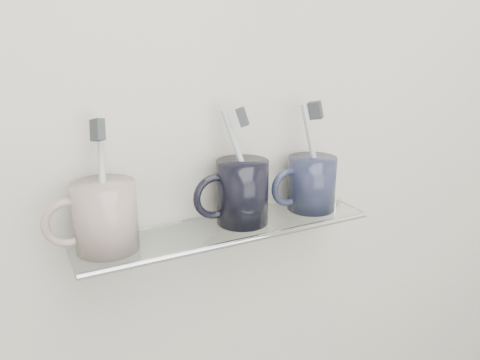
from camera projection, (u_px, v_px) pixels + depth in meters
wall_back at (210, 131)px, 0.79m from camera, size 2.50×0.00×2.50m
shelf_glass at (226, 228)px, 0.78m from camera, size 0.50×0.12×0.01m
shelf_rail at (242, 241)px, 0.74m from camera, size 0.50×0.01×0.01m
bracket_left at (93, 249)px, 0.74m from camera, size 0.02×0.03×0.02m
bracket_right at (313, 205)px, 0.92m from camera, size 0.02×0.03×0.02m
mug_left at (106, 216)px, 0.69m from camera, size 0.10×0.10×0.10m
mug_left_handle at (68, 223)px, 0.66m from camera, size 0.07×0.01×0.07m
toothbrush_left at (103, 185)px, 0.67m from camera, size 0.03×0.07×0.18m
bristles_left at (98, 130)px, 0.65m from camera, size 0.02×0.03×0.04m
mug_center at (242, 192)px, 0.78m from camera, size 0.11×0.11×0.11m
mug_center_handle at (215, 197)px, 0.76m from camera, size 0.08×0.01×0.08m
toothbrush_center at (242, 165)px, 0.77m from camera, size 0.06×0.06×0.18m
bristles_center at (242, 117)px, 0.74m from camera, size 0.03×0.03×0.03m
mug_right at (312, 183)px, 0.85m from camera, size 0.11×0.11×0.10m
mug_right_handle at (289, 187)px, 0.83m from camera, size 0.07×0.01×0.07m
toothbrush_right at (313, 155)px, 0.83m from camera, size 0.06×0.02×0.19m
bristles_right at (315, 110)px, 0.81m from camera, size 0.03×0.03×0.03m
chrome_cap at (332, 201)px, 0.88m from camera, size 0.03×0.03×0.01m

